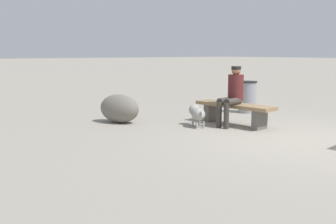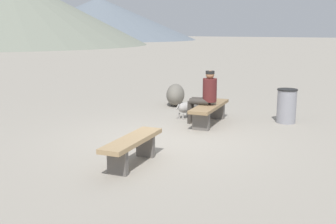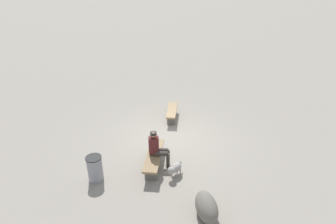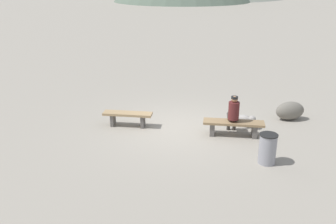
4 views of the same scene
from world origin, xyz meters
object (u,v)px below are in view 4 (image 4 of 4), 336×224
at_px(bench_left, 128,116).
at_px(boulder, 290,111).
at_px(seated_person, 233,112).
at_px(bench_right, 233,125).
at_px(dog, 247,119).
at_px(trash_bin, 268,149).

bearing_deg(bench_left, boulder, 13.95).
bearing_deg(seated_person, bench_right, -78.80).
bearing_deg(bench_left, seated_person, -3.46).
bearing_deg(bench_left, dog, 6.05).
relative_size(trash_bin, boulder, 0.84).
distance_m(bench_right, boulder, 2.54).
relative_size(bench_right, boulder, 1.91).
relative_size(bench_right, trash_bin, 2.29).
distance_m(bench_right, seated_person, 0.41).
distance_m(seated_person, dog, 0.89).
distance_m(dog, trash_bin, 2.43).
distance_m(seated_person, trash_bin, 2.00).
distance_m(bench_right, dog, 0.84).
distance_m(bench_left, trash_bin, 4.68).
bearing_deg(dog, bench_left, -144.32).
bearing_deg(trash_bin, seated_person, 121.98).
bearing_deg(bench_right, seated_person, 104.41).
bearing_deg(bench_left, bench_right, -5.15).
distance_m(dog, boulder, 1.77).
height_order(bench_left, bench_right, same).
height_order(bench_right, boulder, boulder).
xyz_separation_m(bench_right, trash_bin, (1.01, -1.58, 0.08)).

